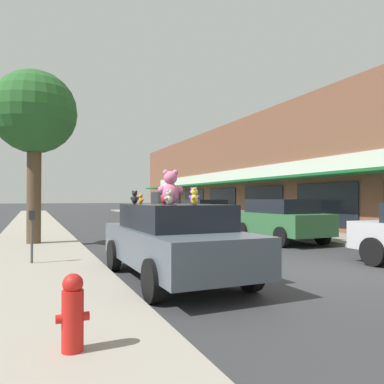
{
  "coord_description": "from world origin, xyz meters",
  "views": [
    {
      "loc": [
        -5.77,
        -6.77,
        1.68
      ],
      "look_at": [
        -1.95,
        2.17,
        1.85
      ],
      "focal_mm": 35.0,
      "sensor_mm": 36.0,
      "label": 1
    }
  ],
  "objects_px": {
    "parked_car_far_right": "(204,213)",
    "parking_meter": "(32,229)",
    "parked_car_far_center": "(280,219)",
    "street_tree": "(35,114)",
    "plush_art_car": "(174,239)",
    "teddy_bear_cream": "(169,197)",
    "teddy_bear_orange": "(141,199)",
    "teddy_bear_giant": "(170,188)",
    "teddy_bear_black": "(135,197)",
    "fire_hydrant": "(73,312)",
    "teddy_bear_yellow": "(194,197)",
    "teddy_bear_purple": "(194,196)",
    "teddy_bear_red": "(165,196)"
  },
  "relations": [
    {
      "from": "teddy_bear_black",
      "to": "teddy_bear_yellow",
      "type": "height_order",
      "value": "teddy_bear_yellow"
    },
    {
      "from": "teddy_bear_cream",
      "to": "parked_car_far_right",
      "type": "relative_size",
      "value": 0.07
    },
    {
      "from": "plush_art_car",
      "to": "teddy_bear_orange",
      "type": "xyz_separation_m",
      "value": [
        -0.43,
        1.0,
        0.83
      ]
    },
    {
      "from": "teddy_bear_giant",
      "to": "parked_car_far_center",
      "type": "distance_m",
      "value": 7.44
    },
    {
      "from": "teddy_bear_purple",
      "to": "teddy_bear_orange",
      "type": "bearing_deg",
      "value": 3.37
    },
    {
      "from": "teddy_bear_purple",
      "to": "teddy_bear_cream",
      "type": "bearing_deg",
      "value": 65.3
    },
    {
      "from": "teddy_bear_giant",
      "to": "teddy_bear_black",
      "type": "distance_m",
      "value": 1.01
    },
    {
      "from": "teddy_bear_red",
      "to": "street_tree",
      "type": "distance_m",
      "value": 7.35
    },
    {
      "from": "parking_meter",
      "to": "teddy_bear_red",
      "type": "bearing_deg",
      "value": -34.19
    },
    {
      "from": "fire_hydrant",
      "to": "parked_car_far_center",
      "type": "bearing_deg",
      "value": 43.11
    },
    {
      "from": "teddy_bear_orange",
      "to": "teddy_bear_giant",
      "type": "bearing_deg",
      "value": -171.67
    },
    {
      "from": "fire_hydrant",
      "to": "parking_meter",
      "type": "height_order",
      "value": "parking_meter"
    },
    {
      "from": "parked_car_far_right",
      "to": "teddy_bear_orange",
      "type": "bearing_deg",
      "value": -121.68
    },
    {
      "from": "teddy_bear_orange",
      "to": "teddy_bear_purple",
      "type": "height_order",
      "value": "teddy_bear_purple"
    },
    {
      "from": "teddy_bear_yellow",
      "to": "fire_hydrant",
      "type": "relative_size",
      "value": 0.41
    },
    {
      "from": "teddy_bear_red",
      "to": "street_tree",
      "type": "height_order",
      "value": "street_tree"
    },
    {
      "from": "teddy_bear_purple",
      "to": "parked_car_far_right",
      "type": "xyz_separation_m",
      "value": [
        5.62,
        11.55,
        -0.87
      ]
    },
    {
      "from": "teddy_bear_orange",
      "to": "teddy_bear_cream",
      "type": "distance_m",
      "value": 1.2
    },
    {
      "from": "plush_art_car",
      "to": "street_tree",
      "type": "relative_size",
      "value": 0.78
    },
    {
      "from": "teddy_bear_yellow",
      "to": "parked_car_far_right",
      "type": "distance_m",
      "value": 13.86
    },
    {
      "from": "teddy_bear_giant",
      "to": "teddy_bear_orange",
      "type": "distance_m",
      "value": 0.86
    },
    {
      "from": "teddy_bear_orange",
      "to": "parking_meter",
      "type": "xyz_separation_m",
      "value": [
        -2.27,
        1.57,
        -0.74
      ]
    },
    {
      "from": "plush_art_car",
      "to": "teddy_bear_cream",
      "type": "height_order",
      "value": "teddy_bear_cream"
    },
    {
      "from": "parked_car_far_right",
      "to": "parking_meter",
      "type": "bearing_deg",
      "value": -134.39
    },
    {
      "from": "street_tree",
      "to": "parked_car_far_right",
      "type": "bearing_deg",
      "value": 27.89
    },
    {
      "from": "parked_car_far_right",
      "to": "teddy_bear_black",
      "type": "bearing_deg",
      "value": -122.4
    },
    {
      "from": "teddy_bear_black",
      "to": "teddy_bear_purple",
      "type": "distance_m",
      "value": 1.51
    },
    {
      "from": "parked_car_far_center",
      "to": "parking_meter",
      "type": "relative_size",
      "value": 3.2
    },
    {
      "from": "teddy_bear_black",
      "to": "fire_hydrant",
      "type": "relative_size",
      "value": 0.38
    },
    {
      "from": "plush_art_car",
      "to": "teddy_bear_black",
      "type": "distance_m",
      "value": 1.51
    },
    {
      "from": "parked_car_far_center",
      "to": "street_tree",
      "type": "xyz_separation_m",
      "value": [
        -8.7,
        2.33,
        3.74
      ]
    },
    {
      "from": "plush_art_car",
      "to": "street_tree",
      "type": "height_order",
      "value": "street_tree"
    },
    {
      "from": "teddy_bear_giant",
      "to": "fire_hydrant",
      "type": "bearing_deg",
      "value": 77.07
    },
    {
      "from": "teddy_bear_giant",
      "to": "teddy_bear_yellow",
      "type": "bearing_deg",
      "value": 110.91
    },
    {
      "from": "plush_art_car",
      "to": "street_tree",
      "type": "distance_m",
      "value": 8.31
    },
    {
      "from": "parked_car_far_center",
      "to": "parking_meter",
      "type": "xyz_separation_m",
      "value": [
        -8.75,
        -2.01,
        0.04
      ]
    },
    {
      "from": "parking_meter",
      "to": "street_tree",
      "type": "bearing_deg",
      "value": 89.28
    },
    {
      "from": "teddy_bear_yellow",
      "to": "parked_car_far_right",
      "type": "xyz_separation_m",
      "value": [
        6.0,
        12.46,
        -0.85
      ]
    },
    {
      "from": "parked_car_far_right",
      "to": "fire_hydrant",
      "type": "bearing_deg",
      "value": -119.54
    },
    {
      "from": "teddy_bear_orange",
      "to": "plush_art_car",
      "type": "bearing_deg",
      "value": 176.99
    },
    {
      "from": "teddy_bear_black",
      "to": "parked_car_far_center",
      "type": "distance_m",
      "value": 7.5
    },
    {
      "from": "fire_hydrant",
      "to": "parking_meter",
      "type": "bearing_deg",
      "value": 93.85
    },
    {
      "from": "parking_meter",
      "to": "teddy_bear_purple",
      "type": "bearing_deg",
      "value": -39.78
    },
    {
      "from": "teddy_bear_red",
      "to": "fire_hydrant",
      "type": "height_order",
      "value": "teddy_bear_red"
    },
    {
      "from": "plush_art_car",
      "to": "teddy_bear_orange",
      "type": "distance_m",
      "value": 1.37
    },
    {
      "from": "plush_art_car",
      "to": "parked_car_far_right",
      "type": "distance_m",
      "value": 13.01
    },
    {
      "from": "plush_art_car",
      "to": "teddy_bear_cream",
      "type": "bearing_deg",
      "value": -135.41
    },
    {
      "from": "teddy_bear_cream",
      "to": "plush_art_car",
      "type": "bearing_deg",
      "value": -164.37
    },
    {
      "from": "parked_car_far_right",
      "to": "fire_hydrant",
      "type": "xyz_separation_m",
      "value": [
        -8.36,
        -14.76,
        -0.35
      ]
    },
    {
      "from": "street_tree",
      "to": "fire_hydrant",
      "type": "relative_size",
      "value": 7.65
    }
  ]
}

